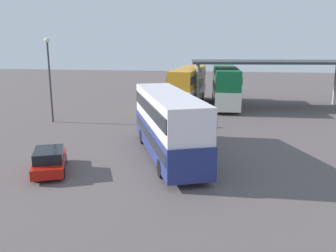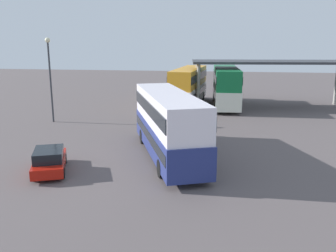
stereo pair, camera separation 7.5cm
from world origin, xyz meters
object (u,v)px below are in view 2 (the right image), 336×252
at_px(parked_hatchback, 49,160).
at_px(double_decker_mid_row, 226,86).
at_px(double_decker_main, 168,122).
at_px(double_decker_near_canopy, 189,85).
at_px(lamppost_tall, 50,69).

bearing_deg(parked_hatchback, double_decker_mid_row, -45.22).
height_order(double_decker_main, double_decker_near_canopy, double_decker_near_canopy).
distance_m(double_decker_main, lamppost_tall, 14.77).
bearing_deg(parked_hatchback, double_decker_near_canopy, -35.39).
relative_size(double_decker_main, double_decker_near_canopy, 0.97).
xyz_separation_m(double_decker_main, lamppost_tall, (-11.86, 8.44, 2.49)).
bearing_deg(double_decker_main, double_decker_mid_row, -31.87).
relative_size(double_decker_near_canopy, lamppost_tall, 1.54).
xyz_separation_m(double_decker_main, double_decker_near_canopy, (-0.58, 19.42, 0.06)).
relative_size(parked_hatchback, lamppost_tall, 0.57).
xyz_separation_m(double_decker_near_canopy, double_decker_mid_row, (4.19, -0.55, 0.06)).
height_order(double_decker_main, parked_hatchback, double_decker_main).
relative_size(double_decker_main, lamppost_tall, 1.50).
relative_size(parked_hatchback, double_decker_near_canopy, 0.37).
distance_m(double_decker_near_canopy, double_decker_mid_row, 4.22).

